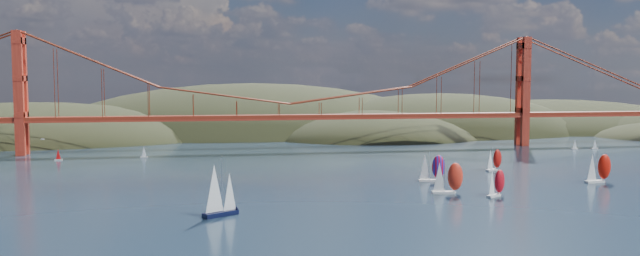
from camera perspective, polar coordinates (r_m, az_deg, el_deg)
The scene contains 14 objects.
ground at distance 125.72m, azimuth 7.72°, elevation -11.10°, with size 1200.00×1200.00×0.00m, color black.
headlands at distance 404.69m, azimuth 1.78°, elevation -2.07°, with size 725.00×225.00×96.00m.
bridge at distance 297.42m, azimuth -3.16°, elevation 4.19°, with size 552.00×12.00×55.00m.
sloop_navy at distance 155.85m, azimuth -9.22°, elevation -5.68°, with size 9.82×8.44×14.38m.
racer_0 at distance 187.63m, azimuth 11.53°, elevation -4.43°, with size 9.25×4.48×10.43m.
racer_1 at distance 186.53m, azimuth 15.77°, elevation -4.82°, with size 7.56×6.14×8.65m.
racer_2 at distance 222.66m, azimuth 24.07°, elevation -3.32°, with size 9.30×4.16×10.53m.
racer_3 at distance 238.76m, azimuth 15.60°, elevation -2.79°, with size 7.81×5.63×8.77m.
racer_rwb at distance 208.71m, azimuth 10.15°, elevation -3.57°, with size 8.86×4.57×9.95m.
distant_boat_2 at distance 281.35m, azimuth -22.81°, elevation -2.26°, with size 3.00×2.00×4.70m.
distant_boat_3 at distance 279.13m, azimuth -15.80°, elevation -2.13°, with size 3.00×2.00×4.70m.
distant_boat_4 at distance 324.09m, azimuth 22.28°, elevation -1.40°, with size 3.00×2.00×4.70m.
distant_boat_5 at distance 329.47m, azimuth 23.83°, elevation -1.35°, with size 3.00×2.00×4.70m.
gull at distance 155.53m, azimuth -24.04°, elevation -0.94°, with size 0.90×0.25×0.17m.
Camera 1 is at (-37.12, -115.31, 33.65)m, focal length 35.00 mm.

